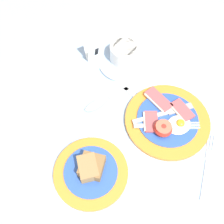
{
  "coord_description": "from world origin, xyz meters",
  "views": [
    {
      "loc": [
        -0.2,
        -0.22,
        0.67
      ],
      "look_at": [
        -0.02,
        0.11,
        0.02
      ],
      "focal_mm": 42.0,
      "sensor_mm": 36.0,
      "label": 1
    }
  ],
  "objects_px": {
    "breakfast_plate": "(167,120)",
    "fork_on_cloth": "(207,167)",
    "teaspoon_by_saucer": "(103,101)",
    "teaspoon_near_cup": "(114,78)",
    "number_card": "(95,50)",
    "bread_plate": "(91,171)",
    "sugar_cup": "(124,52)"
  },
  "relations": [
    {
      "from": "sugar_cup",
      "to": "teaspoon_near_cup",
      "type": "height_order",
      "value": "sugar_cup"
    },
    {
      "from": "sugar_cup",
      "to": "fork_on_cloth",
      "type": "distance_m",
      "value": 0.43
    },
    {
      "from": "breakfast_plate",
      "to": "teaspoon_near_cup",
      "type": "relative_size",
      "value": 1.28
    },
    {
      "from": "sugar_cup",
      "to": "teaspoon_by_saucer",
      "type": "height_order",
      "value": "sugar_cup"
    },
    {
      "from": "breakfast_plate",
      "to": "teaspoon_by_saucer",
      "type": "distance_m",
      "value": 0.2
    },
    {
      "from": "teaspoon_near_cup",
      "to": "fork_on_cloth",
      "type": "xyz_separation_m",
      "value": [
        0.08,
        -0.37,
        -0.0
      ]
    },
    {
      "from": "sugar_cup",
      "to": "teaspoon_by_saucer",
      "type": "xyz_separation_m",
      "value": [
        -0.14,
        -0.12,
        -0.02
      ]
    },
    {
      "from": "teaspoon_by_saucer",
      "to": "teaspoon_near_cup",
      "type": "height_order",
      "value": "same"
    },
    {
      "from": "breakfast_plate",
      "to": "teaspoon_by_saucer",
      "type": "bearing_deg",
      "value": 131.07
    },
    {
      "from": "sugar_cup",
      "to": "number_card",
      "type": "relative_size",
      "value": 1.31
    },
    {
      "from": "number_card",
      "to": "teaspoon_near_cup",
      "type": "relative_size",
      "value": 0.39
    },
    {
      "from": "number_card",
      "to": "fork_on_cloth",
      "type": "relative_size",
      "value": 0.51
    },
    {
      "from": "bread_plate",
      "to": "sugar_cup",
      "type": "bearing_deg",
      "value": 47.79
    },
    {
      "from": "breakfast_plate",
      "to": "sugar_cup",
      "type": "height_order",
      "value": "sugar_cup"
    },
    {
      "from": "bread_plate",
      "to": "teaspoon_by_saucer",
      "type": "bearing_deg",
      "value": 54.25
    },
    {
      "from": "teaspoon_by_saucer",
      "to": "fork_on_cloth",
      "type": "relative_size",
      "value": 1.34
    },
    {
      "from": "number_card",
      "to": "fork_on_cloth",
      "type": "xyz_separation_m",
      "value": [
        0.09,
        -0.48,
        -0.04
      ]
    },
    {
      "from": "bread_plate",
      "to": "fork_on_cloth",
      "type": "xyz_separation_m",
      "value": [
        0.28,
        -0.13,
        -0.01
      ]
    },
    {
      "from": "fork_on_cloth",
      "to": "breakfast_plate",
      "type": "bearing_deg",
      "value": 52.56
    },
    {
      "from": "breakfast_plate",
      "to": "number_card",
      "type": "height_order",
      "value": "number_card"
    },
    {
      "from": "sugar_cup",
      "to": "fork_on_cloth",
      "type": "bearing_deg",
      "value": -89.43
    },
    {
      "from": "breakfast_plate",
      "to": "number_card",
      "type": "relative_size",
      "value": 3.33
    },
    {
      "from": "fork_on_cloth",
      "to": "teaspoon_near_cup",
      "type": "bearing_deg",
      "value": 58.13
    },
    {
      "from": "number_card",
      "to": "teaspoon_by_saucer",
      "type": "xyz_separation_m",
      "value": [
        -0.06,
        -0.17,
        -0.03
      ]
    },
    {
      "from": "teaspoon_near_cup",
      "to": "fork_on_cloth",
      "type": "height_order",
      "value": "teaspoon_near_cup"
    },
    {
      "from": "teaspoon_by_saucer",
      "to": "fork_on_cloth",
      "type": "xyz_separation_m",
      "value": [
        0.15,
        -0.31,
        -0.0
      ]
    },
    {
      "from": "bread_plate",
      "to": "breakfast_plate",
      "type": "bearing_deg",
      "value": 6.63
    },
    {
      "from": "sugar_cup",
      "to": "number_card",
      "type": "distance_m",
      "value": 0.1
    },
    {
      "from": "breakfast_plate",
      "to": "teaspoon_near_cup",
      "type": "distance_m",
      "value": 0.22
    },
    {
      "from": "bread_plate",
      "to": "teaspoon_near_cup",
      "type": "bearing_deg",
      "value": 50.08
    },
    {
      "from": "sugar_cup",
      "to": "teaspoon_by_saucer",
      "type": "relative_size",
      "value": 0.5
    },
    {
      "from": "breakfast_plate",
      "to": "fork_on_cloth",
      "type": "relative_size",
      "value": 1.69
    }
  ]
}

